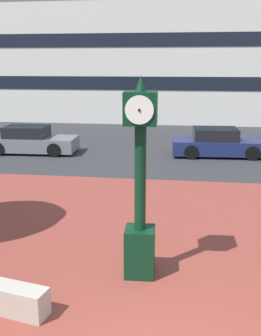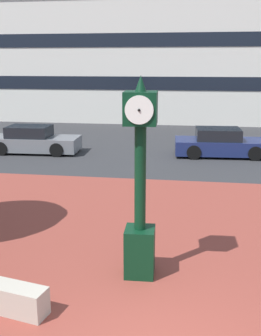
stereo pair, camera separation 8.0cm
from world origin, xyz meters
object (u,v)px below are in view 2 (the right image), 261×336
Objects in this scene: street_clock at (140,192)px; civic_building at (150,59)px; car_street_near at (221,144)px; car_street_far at (33,141)px.

civic_building is (-2.87, 28.58, 2.74)m from street_clock.
civic_building reaches higher than car_street_near.
street_clock is at bearing 28.87° from car_street_far.
street_clock is 11.77m from car_street_near.
car_street_near and car_street_far have the same top height.
car_street_near is 18.29m from civic_building.
car_street_near is 0.17× the size of civic_building.
street_clock is 12.75m from car_street_far.
civic_building is at bearing -166.65° from car_street_near.
street_clock reaches higher than car_street_far.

